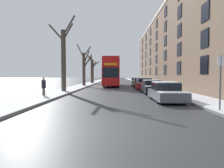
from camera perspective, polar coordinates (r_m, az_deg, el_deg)
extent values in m
plane|color=#303335|center=(6.85, 1.21, -12.32)|extent=(320.00, 320.00, 0.00)
cube|color=slate|center=(59.92, -3.95, 0.81)|extent=(2.50, 130.00, 0.13)
cube|color=silver|center=(59.92, -3.95, 0.89)|extent=(2.47, 130.00, 0.03)
cube|color=slate|center=(59.91, 6.96, 0.80)|extent=(2.50, 130.00, 0.13)
cube|color=silver|center=(59.91, 6.96, 0.88)|extent=(2.47, 130.00, 0.03)
cube|color=#7A604C|center=(37.64, 19.45, 9.50)|extent=(9.00, 51.74, 12.94)
cube|color=black|center=(17.48, 24.82, 4.97)|extent=(0.08, 1.40, 1.45)
cube|color=black|center=(23.59, 18.55, 4.35)|extent=(0.08, 1.40, 1.45)
cube|color=black|center=(29.87, 14.89, 3.97)|extent=(0.08, 1.40, 1.45)
cube|color=black|center=(36.22, 12.51, 3.70)|extent=(0.08, 1.40, 1.45)
cube|color=black|center=(42.63, 10.85, 3.52)|extent=(0.08, 1.40, 1.45)
cube|color=black|center=(49.06, 9.62, 3.38)|extent=(0.08, 1.40, 1.45)
cube|color=black|center=(55.50, 8.67, 3.27)|extent=(0.08, 1.40, 1.45)
cube|color=black|center=(17.70, 24.94, 11.68)|extent=(0.08, 1.40, 1.45)
cube|color=black|center=(23.75, 18.62, 9.35)|extent=(0.08, 1.40, 1.45)
cube|color=black|center=(30.00, 14.93, 7.92)|extent=(0.08, 1.40, 1.45)
cube|color=black|center=(36.33, 12.54, 6.97)|extent=(0.08, 1.40, 1.45)
cube|color=black|center=(42.72, 10.87, 6.30)|extent=(0.08, 1.40, 1.45)
cube|color=black|center=(49.14, 9.63, 5.79)|extent=(0.08, 1.40, 1.45)
cube|color=black|center=(55.57, 8.69, 5.41)|extent=(0.08, 1.40, 1.45)
cube|color=black|center=(18.15, 25.06, 18.14)|extent=(0.08, 1.40, 1.45)
cube|color=black|center=(24.09, 18.69, 14.24)|extent=(0.08, 1.40, 1.45)
cube|color=black|center=(30.27, 14.98, 11.83)|extent=(0.08, 1.40, 1.45)
cube|color=black|center=(36.56, 12.57, 10.21)|extent=(0.08, 1.40, 1.45)
cube|color=black|center=(42.91, 10.89, 9.06)|extent=(0.08, 1.40, 1.45)
cube|color=black|center=(49.30, 9.65, 8.20)|extent=(0.08, 1.40, 1.45)
cube|color=black|center=(55.72, 8.70, 7.53)|extent=(0.08, 1.40, 1.45)
cube|color=black|center=(24.61, 18.75, 18.96)|extent=(0.08, 1.40, 1.45)
cube|color=black|center=(30.68, 15.02, 15.64)|extent=(0.08, 1.40, 1.45)
cube|color=black|center=(36.90, 12.60, 13.39)|extent=(0.08, 1.40, 1.45)
cube|color=black|center=(43.20, 10.91, 11.78)|extent=(0.08, 1.40, 1.45)
cube|color=black|center=(49.55, 9.67, 10.58)|extent=(0.08, 1.40, 1.45)
cube|color=black|center=(55.94, 8.71, 9.64)|extent=(0.08, 1.40, 1.45)
cube|color=black|center=(31.22, 15.07, 19.34)|extent=(0.08, 1.40, 1.45)
cube|color=black|center=(37.35, 12.63, 16.51)|extent=(0.08, 1.40, 1.45)
cube|color=black|center=(43.59, 10.94, 14.47)|extent=(0.08, 1.40, 1.45)
cube|color=black|center=(49.89, 9.69, 12.93)|extent=(0.08, 1.40, 1.45)
cube|color=black|center=(56.24, 8.73, 11.74)|extent=(0.08, 1.40, 1.45)
cube|color=beige|center=(37.75, 12.64, 18.80)|extent=(0.12, 50.71, 0.44)
cylinder|color=#423A30|center=(21.36, -13.68, 6.32)|extent=(0.48, 0.48, 6.44)
cylinder|color=#423A30|center=(22.03, -15.66, 13.97)|extent=(1.64, 0.31, 1.75)
cylinder|color=#423A30|center=(21.59, -12.49, 14.38)|extent=(1.16, 0.32, 1.75)
cylinder|color=#423A30|center=(21.25, -12.23, 15.97)|extent=(1.60, 1.18, 1.83)
cylinder|color=#423A30|center=(32.47, -8.04, 4.08)|extent=(0.48, 0.48, 5.39)
cylinder|color=#423A30|center=(33.38, -6.97, 6.47)|extent=(1.17, 2.04, 2.32)
cylinder|color=#423A30|center=(32.37, -6.95, 6.36)|extent=(1.42, 0.29, 1.54)
cylinder|color=#423A30|center=(33.71, -9.02, 9.28)|extent=(1.63, 2.00, 2.61)
cylinder|color=#423A30|center=(31.71, -7.33, 7.45)|extent=(1.28, 1.77, 2.06)
cylinder|color=#423A30|center=(32.43, -7.12, 9.17)|extent=(1.31, 0.52, 1.72)
cylinder|color=#423A30|center=(43.14, -5.67, 3.50)|extent=(0.65, 0.65, 5.13)
cylinder|color=#423A30|center=(43.55, -4.66, 5.74)|extent=(1.67, 1.11, 1.27)
cylinder|color=#423A30|center=(43.06, -6.34, 7.27)|extent=(1.18, 0.86, 1.52)
cylinder|color=#423A30|center=(42.94, -5.19, 5.27)|extent=(1.07, 0.69, 1.76)
cylinder|color=#423A30|center=(44.31, -5.85, 7.38)|extent=(0.75, 2.17, 1.96)
cube|color=red|center=(33.01, -0.06, 2.27)|extent=(2.46, 11.63, 2.63)
cube|color=red|center=(33.07, -0.06, 5.73)|extent=(2.41, 11.40, 1.35)
cube|color=#B31212|center=(33.12, -0.06, 7.00)|extent=(2.41, 11.40, 0.12)
cube|color=black|center=(33.02, -0.06, 3.16)|extent=(2.49, 10.24, 1.37)
cube|color=black|center=(33.07, -0.06, 5.84)|extent=(2.49, 10.24, 1.03)
cube|color=black|center=(27.22, -0.40, 3.32)|extent=(2.21, 0.06, 1.44)
cube|color=orange|center=(27.26, -0.40, 5.72)|extent=(1.72, 0.05, 0.32)
cylinder|color=black|center=(29.60, -2.29, -0.02)|extent=(0.30, 0.97, 0.97)
cylinder|color=black|center=(29.54, 1.81, -0.02)|extent=(0.30, 0.97, 0.97)
cylinder|color=black|center=(36.33, -1.58, 0.44)|extent=(0.30, 0.97, 0.97)
cylinder|color=black|center=(36.28, 1.76, 0.43)|extent=(0.30, 0.97, 0.97)
cube|color=#474C56|center=(14.11, 15.16, -2.93)|extent=(1.79, 4.58, 0.55)
cube|color=black|center=(14.25, 15.01, -0.68)|extent=(1.54, 2.29, 0.53)
cube|color=silver|center=(14.24, 15.03, 0.52)|extent=(1.50, 2.18, 0.06)
cube|color=silver|center=(12.51, 16.93, -2.23)|extent=(1.61, 1.20, 0.05)
cylinder|color=black|center=(12.62, 13.17, -4.10)|extent=(0.20, 0.65, 0.65)
cylinder|color=black|center=(13.02, 19.95, -3.98)|extent=(0.20, 0.65, 0.65)
cylinder|color=black|center=(15.31, 11.09, -2.94)|extent=(0.20, 0.65, 0.65)
cylinder|color=black|center=(15.64, 16.76, -2.89)|extent=(0.20, 0.65, 0.65)
cube|color=black|center=(19.68, 11.25, -1.32)|extent=(1.71, 4.14, 0.61)
cube|color=black|center=(19.82, 11.18, 0.30)|extent=(1.47, 2.07, 0.49)
cube|color=silver|center=(19.81, 11.19, 1.09)|extent=(1.44, 1.97, 0.06)
cube|color=silver|center=(18.22, 12.04, -0.59)|extent=(1.54, 1.08, 0.05)
cylinder|color=black|center=(18.35, 9.61, -2.12)|extent=(0.20, 0.60, 0.60)
cylinder|color=black|center=(18.62, 14.16, -2.09)|extent=(0.20, 0.60, 0.60)
cylinder|color=black|center=(20.81, 8.65, -1.58)|extent=(0.20, 0.60, 0.60)
cylinder|color=black|center=(21.05, 12.68, -1.57)|extent=(0.20, 0.60, 0.60)
cube|color=maroon|center=(25.04, 9.16, -0.42)|extent=(1.88, 4.36, 0.69)
cube|color=black|center=(25.19, 9.11, 1.03)|extent=(1.62, 2.18, 0.57)
cube|color=silver|center=(25.19, 9.12, 1.72)|extent=(1.58, 2.07, 0.04)
cube|color=silver|center=(23.50, 9.66, 0.27)|extent=(1.69, 1.14, 0.03)
cylinder|color=black|center=(23.66, 7.58, -1.07)|extent=(0.20, 0.62, 0.62)
cylinder|color=black|center=(23.89, 11.54, -1.07)|extent=(0.20, 0.62, 0.62)
cylinder|color=black|center=(26.26, 6.98, -0.73)|extent=(0.20, 0.62, 0.62)
cylinder|color=black|center=(26.47, 10.56, -0.72)|extent=(0.20, 0.62, 0.62)
cube|color=black|center=(30.73, 7.74, 0.06)|extent=(1.69, 4.13, 0.63)
cube|color=black|center=(30.88, 7.71, 1.16)|extent=(1.45, 2.06, 0.53)
cube|color=silver|center=(30.87, 7.72, 1.70)|extent=(1.42, 1.96, 0.06)
cube|color=silver|center=(29.26, 8.05, 0.61)|extent=(1.52, 1.08, 0.04)
cylinder|color=black|center=(29.44, 6.58, -0.39)|extent=(0.20, 0.61, 0.61)
cylinder|color=black|center=(29.60, 9.41, -0.39)|extent=(0.20, 0.61, 0.61)
cylinder|color=black|center=(31.90, 6.19, -0.17)|extent=(0.20, 0.61, 0.61)
cylinder|color=black|center=(32.05, 8.80, -0.17)|extent=(0.20, 0.61, 0.61)
cube|color=slate|center=(35.77, 6.86, 0.43)|extent=(1.74, 4.12, 0.68)
cube|color=black|center=(35.92, 6.85, 1.37)|extent=(1.49, 2.06, 0.49)
cube|color=silver|center=(35.92, 6.85, 1.81)|extent=(1.46, 1.96, 0.06)
cube|color=silver|center=(34.31, 7.09, 0.95)|extent=(1.56, 1.07, 0.05)
cylinder|color=black|center=(34.49, 5.80, 0.02)|extent=(0.20, 0.61, 0.61)
cylinder|color=black|center=(34.63, 8.30, 0.02)|extent=(0.20, 0.61, 0.61)
cylinder|color=black|center=(36.95, 5.51, 0.18)|extent=(0.20, 0.61, 0.61)
cylinder|color=black|center=(37.09, 7.85, 0.18)|extent=(0.20, 0.61, 0.61)
cylinder|color=#4C4742|center=(16.81, -18.82, -2.38)|extent=(0.16, 0.16, 0.74)
cylinder|color=#4C4742|center=(16.95, -19.01, -2.35)|extent=(0.16, 0.16, 0.74)
cylinder|color=black|center=(16.84, -18.95, -0.01)|extent=(0.35, 0.35, 0.65)
sphere|color=tan|center=(16.83, -18.97, 1.45)|extent=(0.21, 0.21, 0.21)
cylinder|color=#4C4F54|center=(10.37, 28.54, -0.13)|extent=(0.07, 0.07, 2.67)
cube|color=silver|center=(10.37, 28.71, 5.85)|extent=(0.32, 0.02, 0.44)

